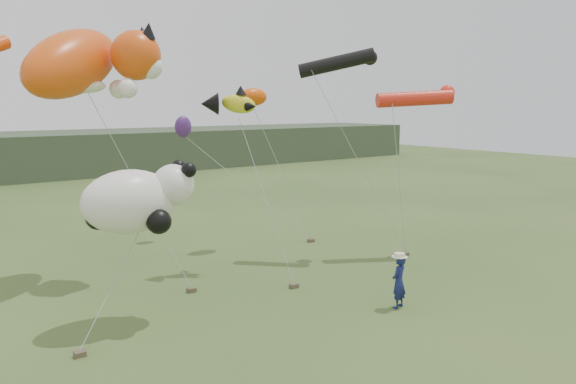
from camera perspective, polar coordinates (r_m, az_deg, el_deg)
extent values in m
plane|color=#385123|center=(18.68, 7.64, -12.31)|extent=(120.00, 120.00, 0.00)
cube|color=#2D3D28|center=(58.84, -24.74, 3.48)|extent=(90.00, 12.00, 4.00)
imported|color=navy|center=(19.24, 11.19, -8.95)|extent=(0.75, 0.60, 1.78)
cube|color=brown|center=(20.92, -9.78, -9.78)|extent=(0.30, 0.24, 0.15)
cube|color=brown|center=(21.07, 0.61, -9.51)|extent=(0.30, 0.24, 0.15)
cube|color=brown|center=(25.90, 11.82, -6.18)|extent=(0.30, 0.24, 0.15)
cube|color=brown|center=(16.71, -20.39, -15.17)|extent=(0.30, 0.24, 0.15)
cube|color=brown|center=(27.81, 2.35, -4.95)|extent=(0.30, 0.24, 0.15)
ellipsoid|color=#E34C0E|center=(22.63, -21.13, 12.13)|extent=(5.69, 5.09, 3.76)
sphere|color=#E34C0E|center=(22.35, -15.20, 13.26)|extent=(1.86, 1.86, 1.86)
cone|color=black|center=(22.09, -14.00, 15.65)|extent=(0.58, 0.71, 0.70)
cone|color=black|center=(23.11, -14.55, 15.32)|extent=(0.58, 0.67, 0.66)
sphere|color=white|center=(22.20, -13.84, 12.27)|extent=(0.93, 0.93, 0.93)
ellipsoid|color=white|center=(22.35, -20.27, 10.10)|extent=(1.82, 0.91, 0.57)
sphere|color=white|center=(21.48, -15.99, 10.10)|extent=(0.72, 0.72, 0.72)
sphere|color=white|center=(22.91, -16.82, 9.97)|extent=(0.72, 0.72, 0.72)
ellipsoid|color=yellow|center=(22.79, -5.03, 8.91)|extent=(1.57, 1.16, 0.93)
cone|color=black|center=(22.45, -7.98, 8.86)|extent=(0.99, 1.08, 0.87)
cone|color=black|center=(22.85, -4.83, 10.25)|extent=(0.49, 0.49, 0.39)
cone|color=black|center=(22.54, -3.73, 8.68)|extent=(0.51, 0.54, 0.39)
cone|color=black|center=(23.36, -5.05, 8.67)|extent=(0.51, 0.54, 0.39)
cylinder|color=black|center=(24.83, 4.96, 12.92)|extent=(2.85, 2.71, 1.29)
sphere|color=black|center=(25.47, 8.33, 13.35)|extent=(0.65, 0.65, 0.65)
cylinder|color=red|center=(25.57, 12.74, 9.23)|extent=(3.28, 2.22, 0.80)
sphere|color=red|center=(26.41, 15.85, 9.69)|extent=(0.68, 0.68, 0.68)
ellipsoid|color=white|center=(17.59, -15.80, -0.94)|extent=(2.91, 1.94, 1.94)
sphere|color=white|center=(17.73, -11.58, 0.70)|extent=(1.30, 1.30, 1.30)
sphere|color=black|center=(17.42, -10.06, 2.22)|extent=(0.47, 0.47, 0.47)
sphere|color=black|center=(18.29, -11.06, 2.50)|extent=(0.47, 0.47, 0.47)
sphere|color=black|center=(17.10, -12.99, -2.95)|extent=(0.76, 0.76, 0.76)
sphere|color=black|center=(17.68, -18.73, -2.45)|extent=(0.76, 0.76, 0.76)
ellipsoid|color=#E04E05|center=(26.33, -3.54, 9.61)|extent=(1.40, 0.82, 0.82)
ellipsoid|color=#472168|center=(28.33, -10.61, 6.53)|extent=(0.87, 0.58, 1.07)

